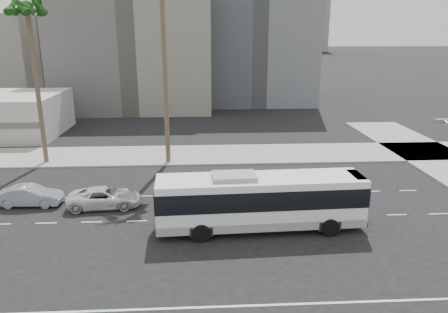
{
  "coord_description": "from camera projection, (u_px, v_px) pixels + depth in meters",
  "views": [
    {
      "loc": [
        -1.54,
        -26.1,
        12.26
      ],
      "look_at": [
        0.12,
        4.0,
        3.27
      ],
      "focal_mm": 33.56,
      "sensor_mm": 36.0,
      "label": 1
    }
  ],
  "objects": [
    {
      "name": "palm_mid",
      "position": [
        27.0,
        10.0,
        36.77
      ],
      "size": [
        5.06,
        5.06,
        15.65
      ],
      "rotation": [
        0.0,
        0.0,
        -0.42
      ],
      "color": "brown",
      "rests_on": "ground"
    },
    {
      "name": "ground",
      "position": [
        225.0,
        219.0,
        28.56
      ],
      "size": [
        700.0,
        700.0,
        0.0
      ],
      "primitive_type": "plane",
      "color": "black",
      "rests_on": "ground"
    },
    {
      "name": "midrise_gray_center",
      "position": [
        253.0,
        28.0,
        75.02
      ],
      "size": [
        20.0,
        20.0,
        26.0
      ],
      "primitive_type": "cube",
      "color": "#4E5156",
      "rests_on": "ground"
    },
    {
      "name": "car_a",
      "position": [
        105.0,
        197.0,
        30.38
      ],
      "size": [
        2.78,
        5.37,
        1.45
      ],
      "primitive_type": "imported",
      "rotation": [
        0.0,
        0.0,
        1.64
      ],
      "color": "silver",
      "rests_on": "ground"
    },
    {
      "name": "city_bus",
      "position": [
        260.0,
        200.0,
        26.65
      ],
      "size": [
        13.28,
        3.49,
        3.79
      ],
      "rotation": [
        0.0,
        0.0,
        0.04
      ],
      "color": "white",
      "rests_on": "ground"
    },
    {
      "name": "highrise_far",
      "position": [
        309.0,
        3.0,
        272.44
      ],
      "size": [
        22.0,
        22.0,
        60.0
      ],
      "primitive_type": "cube",
      "color": "slate",
      "rests_on": "ground"
    },
    {
      "name": "car_b",
      "position": [
        30.0,
        196.0,
        30.64
      ],
      "size": [
        1.71,
        4.57,
        1.49
      ],
      "primitive_type": "imported",
      "rotation": [
        0.0,
        0.0,
        1.54
      ],
      "color": "#8E939B",
      "rests_on": "ground"
    },
    {
      "name": "midrise_beige_west",
      "position": [
        136.0,
        53.0,
        68.41
      ],
      "size": [
        24.0,
        18.0,
        18.0
      ],
      "primitive_type": "cube",
      "color": "#61605A",
      "rests_on": "ground"
    },
    {
      "name": "sidewalk_north",
      "position": [
        217.0,
        154.0,
        43.37
      ],
      "size": [
        120.0,
        7.0,
        0.15
      ],
      "primitive_type": "cube",
      "color": "gray",
      "rests_on": "ground"
    }
  ]
}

